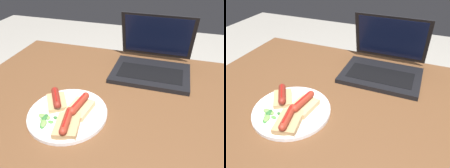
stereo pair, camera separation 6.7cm
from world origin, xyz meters
TOP-DOWN VIEW (x-y plane):
  - desk at (0.00, 0.00)m, footprint 1.32×0.79m
  - laptop at (0.01, 0.24)m, footprint 0.32×0.28m
  - plate at (-0.21, -0.13)m, footprint 0.26×0.26m
  - sausage_toast_left at (-0.26, -0.10)m, footprint 0.10×0.11m
  - sausage_toast_middle at (-0.18, -0.20)m, footprint 0.09×0.11m
  - sausage_toast_right at (-0.17, -0.11)m, footprint 0.08×0.11m
  - salad_pile at (-0.26, -0.19)m, footprint 0.07×0.07m

SIDE VIEW (x-z plane):
  - desk at x=0.00m, z-range 0.30..1.07m
  - plate at x=-0.21m, z-range 0.77..0.78m
  - salad_pile at x=-0.26m, z-range 0.78..0.79m
  - sausage_toast_middle at x=-0.18m, z-range 0.77..0.82m
  - sausage_toast_left at x=-0.26m, z-range 0.77..0.82m
  - sausage_toast_right at x=-0.17m, z-range 0.77..0.82m
  - laptop at x=0.01m, z-range 0.69..0.92m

